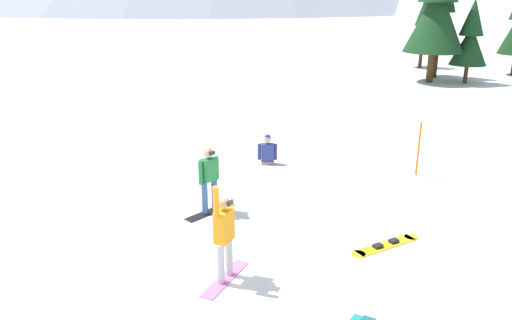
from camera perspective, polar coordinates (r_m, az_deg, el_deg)
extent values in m
plane|color=white|center=(10.14, -5.90, -12.24)|extent=(800.00, 800.00, 0.00)
cube|color=pink|center=(9.77, -3.54, -13.40)|extent=(0.31, 1.46, 0.02)
cylinder|color=#B7B7BC|center=(9.68, -3.12, -10.90)|extent=(0.15, 0.15, 0.79)
cylinder|color=#B7B7BC|center=(9.44, -4.08, -11.75)|extent=(0.15, 0.15, 0.79)
cube|color=orange|center=(9.22, -3.68, -7.51)|extent=(0.25, 0.41, 0.62)
cylinder|color=orange|center=(9.42, -2.90, -6.78)|extent=(0.11, 0.11, 0.58)
cylinder|color=orange|center=(8.79, -4.59, -4.90)|extent=(0.11, 0.11, 0.60)
sphere|color=tan|center=(9.03, -3.74, -4.83)|extent=(0.24, 0.24, 0.24)
cube|color=black|center=(8.96, -2.96, -4.93)|extent=(0.04, 0.17, 0.08)
cube|color=black|center=(12.50, -5.27, -5.92)|extent=(0.66, 1.46, 0.02)
cylinder|color=#335184|center=(12.43, -4.78, -3.92)|extent=(0.15, 0.15, 0.83)
cylinder|color=#335184|center=(12.23, -5.89, -4.33)|extent=(0.15, 0.15, 0.83)
cube|color=#237238|center=(12.08, -5.43, -1.10)|extent=(0.34, 0.45, 0.55)
cylinder|color=#237238|center=(12.25, -4.52, -0.86)|extent=(0.11, 0.11, 0.58)
cylinder|color=#237238|center=(11.93, -6.35, -1.47)|extent=(0.11, 0.11, 0.58)
sphere|color=tan|center=(11.94, -5.49, 0.87)|extent=(0.24, 0.24, 0.24)
cube|color=black|center=(11.84, -5.04, 0.78)|extent=(0.08, 0.17, 0.08)
cube|color=gray|center=(15.88, 1.30, -0.26)|extent=(0.45, 0.41, 0.10)
cylinder|color=gray|center=(16.34, 0.93, 0.39)|extent=(0.48, 0.78, 0.14)
cylinder|color=gray|center=(16.35, 1.63, 0.39)|extent=(0.48, 0.78, 0.14)
cube|color=pink|center=(16.75, 1.27, 0.61)|extent=(0.96, 1.54, 0.02)
cube|color=navy|center=(15.77, 1.31, 0.88)|extent=(0.47, 0.39, 0.57)
cylinder|color=navy|center=(15.77, 0.36, 0.97)|extent=(0.11, 0.11, 0.52)
cylinder|color=navy|center=(15.77, 2.25, 0.96)|extent=(0.11, 0.11, 0.52)
sphere|color=tan|center=(15.65, 1.32, 2.43)|extent=(0.24, 0.24, 0.24)
sphere|color=navy|center=(15.63, 1.32, 2.60)|extent=(0.20, 0.20, 0.20)
cube|color=yellow|center=(11.25, 14.61, -9.42)|extent=(1.08, 1.44, 0.02)
cylinder|color=yellow|center=(11.75, 17.33, -8.42)|extent=(0.41, 0.41, 0.02)
cylinder|color=yellow|center=(10.77, 11.63, -10.50)|extent=(0.41, 0.41, 0.02)
cube|color=black|center=(11.37, 15.48, -8.91)|extent=(0.23, 0.24, 0.07)
cube|color=black|center=(11.08, 13.77, -9.53)|extent=(0.23, 0.24, 0.07)
cylinder|color=orange|center=(15.43, 18.10, 1.21)|extent=(0.06, 0.06, 1.62)
cylinder|color=#472D19|center=(32.40, 19.34, 9.98)|extent=(0.41, 0.41, 1.81)
cone|color=#143819|center=(32.15, 19.89, 14.96)|extent=(3.51, 3.51, 3.85)
cylinder|color=#472D19|center=(38.81, 18.29, 10.85)|extent=(0.26, 0.26, 1.14)
cone|color=#143819|center=(38.64, 18.56, 13.47)|extent=(2.05, 2.05, 2.43)
cone|color=#143819|center=(38.55, 18.83, 15.98)|extent=(1.33, 1.33, 2.23)
cylinder|color=#472D19|center=(32.91, 22.87, 9.05)|extent=(0.25, 0.25, 1.08)
cone|color=#143819|center=(32.71, 23.25, 11.97)|extent=(2.14, 2.14, 2.31)
cone|color=#143819|center=(32.61, 23.62, 14.78)|extent=(1.39, 1.39, 2.12)
cylinder|color=#472D19|center=(34.42, 19.76, 10.18)|extent=(0.36, 0.36, 1.56)
cone|color=#143819|center=(34.19, 20.22, 14.22)|extent=(2.70, 2.70, 3.33)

